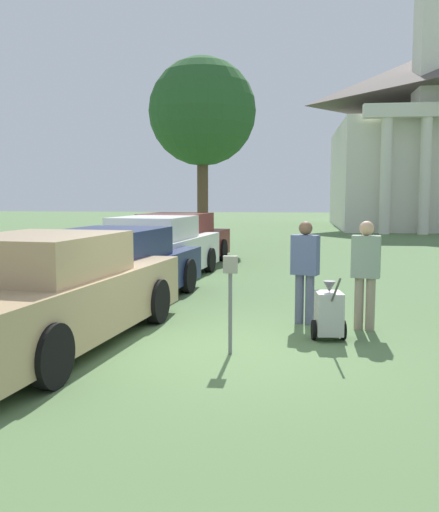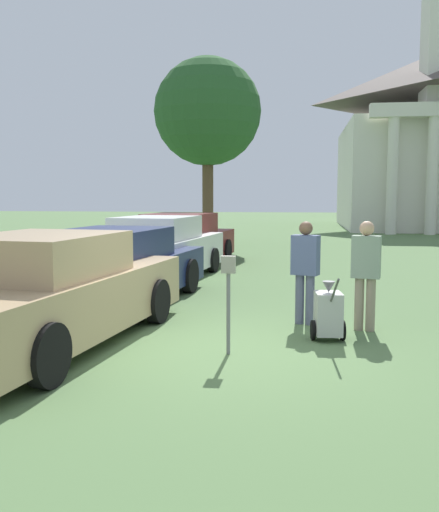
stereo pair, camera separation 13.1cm
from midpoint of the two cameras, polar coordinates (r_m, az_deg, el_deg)
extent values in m
plane|color=#517042|center=(7.72, -0.01, -9.30)|extent=(120.00, 120.00, 0.00)
cube|color=tan|center=(8.17, -16.92, -4.48)|extent=(2.55, 5.38, 0.78)
cube|color=tan|center=(7.90, -17.85, 0.05)|extent=(1.95, 2.37, 0.56)
cylinder|color=black|center=(10.05, -16.77, -3.87)|extent=(0.26, 0.73, 0.71)
cylinder|color=black|center=(9.22, -6.61, -4.53)|extent=(0.26, 0.73, 0.71)
cylinder|color=black|center=(6.41, -17.04, -9.54)|extent=(0.26, 0.73, 0.71)
cube|color=#19234C|center=(10.89, -10.58, -1.93)|extent=(2.46, 5.14, 0.70)
cube|color=#19234C|center=(10.64, -11.09, 1.24)|extent=(1.89, 2.26, 0.54)
cylinder|color=black|center=(12.68, -11.41, -1.67)|extent=(0.27, 0.73, 0.72)
cylinder|color=black|center=(12.00, -3.50, -2.00)|extent=(0.27, 0.73, 0.72)
cylinder|color=black|center=(10.03, -19.03, -3.94)|extent=(0.27, 0.73, 0.72)
cylinder|color=black|center=(9.17, -9.38, -4.62)|extent=(0.27, 0.73, 0.72)
cube|color=silver|center=(13.95, -6.54, 0.08)|extent=(2.45, 5.24, 0.83)
cube|color=silver|center=(13.70, -6.88, 2.82)|extent=(1.87, 2.30, 0.53)
cylinder|color=black|center=(15.75, -7.59, -0.22)|extent=(0.26, 0.66, 0.65)
cylinder|color=black|center=(15.17, -1.23, -0.41)|extent=(0.26, 0.66, 0.65)
cylinder|color=black|center=(12.92, -12.76, -1.71)|extent=(0.26, 0.66, 0.65)
cylinder|color=black|center=(12.21, -5.17, -2.04)|extent=(0.26, 0.66, 0.65)
cube|color=maroon|center=(16.52, -4.35, 0.97)|extent=(2.49, 5.08, 0.77)
cube|color=maroon|center=(16.29, -4.59, 3.26)|extent=(1.92, 2.24, 0.58)
cylinder|color=black|center=(18.27, -5.61, 0.73)|extent=(0.26, 0.70, 0.68)
cylinder|color=black|center=(17.72, 0.09, 0.59)|extent=(0.26, 0.70, 0.68)
cylinder|color=black|center=(15.47, -9.42, -0.30)|extent=(0.26, 0.70, 0.68)
cylinder|color=black|center=(14.82, -2.79, -0.51)|extent=(0.26, 0.70, 0.68)
cylinder|color=slate|center=(7.38, 0.57, -5.79)|extent=(0.05, 0.05, 1.06)
cube|color=gray|center=(7.27, 0.58, -0.86)|extent=(0.18, 0.09, 0.22)
cylinder|color=#515670|center=(9.17, 8.60, -4.34)|extent=(0.14, 0.14, 0.80)
cylinder|color=#515670|center=(9.22, 7.59, -4.27)|extent=(0.14, 0.14, 0.80)
cube|color=#4C597F|center=(9.09, 8.16, 0.11)|extent=(0.47, 0.34, 0.63)
sphere|color=brown|center=(9.06, 8.20, 2.77)|extent=(0.22, 0.22, 0.22)
cylinder|color=gray|center=(8.95, 14.45, -4.69)|extent=(0.14, 0.14, 0.81)
cylinder|color=gray|center=(8.97, 13.36, -4.64)|extent=(0.14, 0.14, 0.81)
cube|color=gray|center=(8.85, 14.02, -0.06)|extent=(0.46, 0.31, 0.64)
sphere|color=tan|center=(8.82, 14.10, 2.71)|extent=(0.22, 0.22, 0.22)
cube|color=#B2B2AD|center=(8.26, 10.43, -5.64)|extent=(0.41, 0.48, 0.60)
cone|color=#59595B|center=(8.19, 10.48, -3.03)|extent=(0.18, 0.18, 0.16)
cylinder|color=#4C4C4C|center=(7.73, 11.06, -3.44)|extent=(0.10, 0.59, 0.43)
cylinder|color=black|center=(8.28, 8.95, -7.31)|extent=(0.08, 0.28, 0.28)
cylinder|color=black|center=(8.35, 11.83, -7.25)|extent=(0.08, 0.28, 0.28)
cube|color=silver|center=(38.50, 18.95, 7.45)|extent=(9.86, 12.83, 6.30)
pyramid|color=#564C47|center=(39.13, 19.27, 16.25)|extent=(10.05, 13.08, 2.84)
cylinder|color=silver|center=(31.07, 16.17, 7.64)|extent=(0.56, 0.56, 5.99)
cylinder|color=silver|center=(31.43, 19.75, 7.50)|extent=(0.56, 0.56, 5.99)
cylinder|color=brown|center=(22.92, -1.86, 5.40)|extent=(0.44, 0.44, 3.52)
sphere|color=#285628|center=(23.14, -1.89, 14.23)|extent=(4.22, 4.22, 4.22)
camera|label=1|loc=(0.07, -90.42, -0.05)|focal=40.00mm
camera|label=2|loc=(0.07, 89.58, 0.05)|focal=40.00mm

